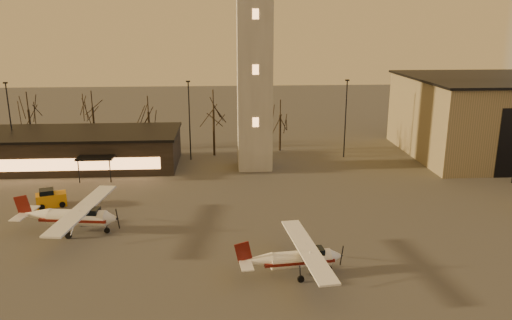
# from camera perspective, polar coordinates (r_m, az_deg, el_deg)

# --- Properties ---
(ground) EXTENTS (220.00, 220.00, 0.00)m
(ground) POSITION_cam_1_polar(r_m,az_deg,el_deg) (33.44, 3.15, -15.46)
(ground) COLOR #474442
(ground) RESTS_ON ground
(control_tower) EXTENTS (6.80, 6.80, 32.60)m
(control_tower) POSITION_cam_1_polar(r_m,az_deg,el_deg) (58.55, -0.18, 14.69)
(control_tower) COLOR #9D9A95
(control_tower) RESTS_ON ground
(terminal) EXTENTS (25.40, 12.20, 4.30)m
(terminal) POSITION_cam_1_polar(r_m,az_deg,el_deg) (64.92, -20.05, 1.19)
(terminal) COLOR black
(terminal) RESTS_ON ground
(light_poles) EXTENTS (58.50, 12.25, 10.14)m
(light_poles) POSITION_cam_1_polar(r_m,az_deg,el_deg) (60.74, 0.25, 4.35)
(light_poles) COLOR black
(light_poles) RESTS_ON ground
(tree_row) EXTENTS (37.20, 9.20, 8.80)m
(tree_row) POSITION_cam_1_polar(r_m,az_deg,el_deg) (69.26, -12.10, 5.85)
(tree_row) COLOR black
(tree_row) RESTS_ON ground
(cessna_front) EXTENTS (8.14, 10.26, 2.82)m
(cessna_front) POSITION_cam_1_polar(r_m,az_deg,el_deg) (35.89, 5.31, -11.45)
(cessna_front) COLOR white
(cessna_front) RESTS_ON ground
(cessna_rear) EXTENTS (9.34, 11.76, 3.23)m
(cessna_rear) POSITION_cam_1_polar(r_m,az_deg,el_deg) (44.76, -19.53, -6.49)
(cessna_rear) COLOR white
(cessna_rear) RESTS_ON ground
(service_cart) EXTENTS (3.06, 2.43, 1.73)m
(service_cart) POSITION_cam_1_polar(r_m,az_deg,el_deg) (52.07, -22.40, -4.21)
(service_cart) COLOR orange
(service_cart) RESTS_ON ground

